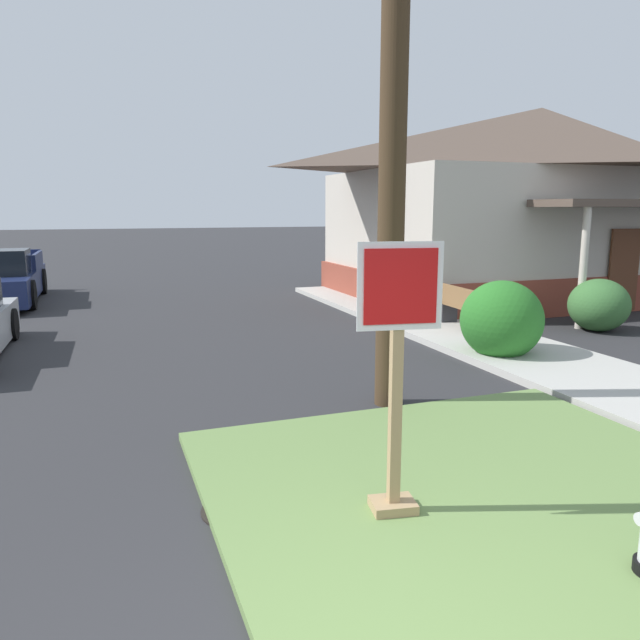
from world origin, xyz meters
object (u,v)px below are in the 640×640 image
object	(u,v)px
manhole_cover	(243,509)
stop_sign	(396,388)
street_bench	(463,305)
utility_pole	(396,15)

from	to	relation	value
manhole_cover	stop_sign	bearing A→B (deg)	-27.16
manhole_cover	street_bench	world-z (taller)	street_bench
street_bench	utility_pole	world-z (taller)	utility_pole
street_bench	utility_pole	distance (m)	6.46
stop_sign	utility_pole	distance (m)	4.70
utility_pole	street_bench	bearing A→B (deg)	45.68
street_bench	utility_pole	xyz separation A→B (m)	(-3.44, -3.53, 4.17)
manhole_cover	street_bench	xyz separation A→B (m)	(5.87, 5.65, 0.58)
stop_sign	utility_pole	world-z (taller)	utility_pole
stop_sign	manhole_cover	bearing A→B (deg)	152.84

